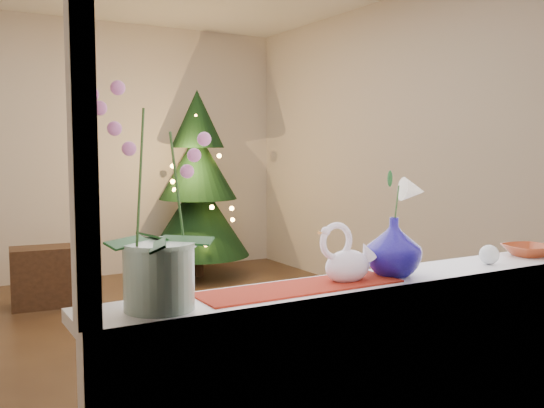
% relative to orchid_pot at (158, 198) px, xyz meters
% --- Properties ---
extents(ground, '(5.00, 5.00, 0.00)m').
position_rel_orchid_pot_xyz_m(ground, '(0.86, 2.39, -1.23)').
color(ground, '#362216').
rests_on(ground, ground).
extents(wall_back, '(4.50, 0.10, 2.70)m').
position_rel_orchid_pot_xyz_m(wall_back, '(0.86, 4.89, 0.12)').
color(wall_back, beige).
rests_on(wall_back, ground).
extents(wall_front, '(4.50, 0.10, 2.70)m').
position_rel_orchid_pot_xyz_m(wall_front, '(0.86, -0.11, 0.12)').
color(wall_front, beige).
rests_on(wall_front, ground).
extents(wall_right, '(0.10, 5.00, 2.70)m').
position_rel_orchid_pot_xyz_m(wall_right, '(3.11, 2.39, 0.12)').
color(wall_right, beige).
rests_on(wall_right, ground).
extents(windowsill, '(2.20, 0.26, 0.04)m').
position_rel_orchid_pot_xyz_m(windowsill, '(0.86, 0.02, -0.33)').
color(windowsill, white).
rests_on(windowsill, window_apron).
extents(window_frame, '(2.22, 0.06, 1.60)m').
position_rel_orchid_pot_xyz_m(window_frame, '(0.86, -0.08, 0.47)').
color(window_frame, white).
rests_on(window_frame, windowsill).
extents(runner, '(0.70, 0.20, 0.01)m').
position_rel_orchid_pot_xyz_m(runner, '(0.48, 0.02, -0.31)').
color(runner, maroon).
rests_on(runner, windowsill).
extents(orchid_pot, '(0.22, 0.22, 0.63)m').
position_rel_orchid_pot_xyz_m(orchid_pot, '(0.00, 0.00, 0.00)').
color(orchid_pot, white).
rests_on(orchid_pot, windowsill).
extents(swan, '(0.25, 0.16, 0.19)m').
position_rel_orchid_pot_xyz_m(swan, '(0.67, 0.01, -0.22)').
color(swan, white).
rests_on(swan, windowsill).
extents(blue_vase, '(0.26, 0.26, 0.24)m').
position_rel_orchid_pot_xyz_m(blue_vase, '(0.87, 0.01, -0.19)').
color(blue_vase, '#0F0860').
rests_on(blue_vase, windowsill).
extents(lily, '(0.13, 0.08, 0.18)m').
position_rel_orchid_pot_xyz_m(lily, '(0.87, 0.01, 0.01)').
color(lily, white).
rests_on(lily, blue_vase).
extents(paperweight, '(0.09, 0.09, 0.08)m').
position_rel_orchid_pot_xyz_m(paperweight, '(1.33, -0.01, -0.28)').
color(paperweight, silver).
rests_on(paperweight, windowsill).
extents(amber_dish, '(0.19, 0.19, 0.04)m').
position_rel_orchid_pot_xyz_m(amber_dish, '(1.62, 0.03, -0.29)').
color(amber_dish, maroon).
rests_on(amber_dish, windowsill).
extents(xmas_tree, '(1.37, 1.37, 1.98)m').
position_rel_orchid_pot_xyz_m(xmas_tree, '(1.97, 4.34, -0.24)').
color(xmas_tree, black).
rests_on(xmas_tree, ground).
extents(side_table, '(0.72, 0.42, 0.52)m').
position_rel_orchid_pot_xyz_m(side_table, '(0.39, 3.86, -0.98)').
color(side_table, black).
rests_on(side_table, ground).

